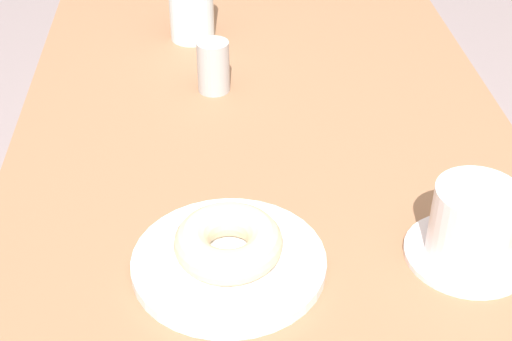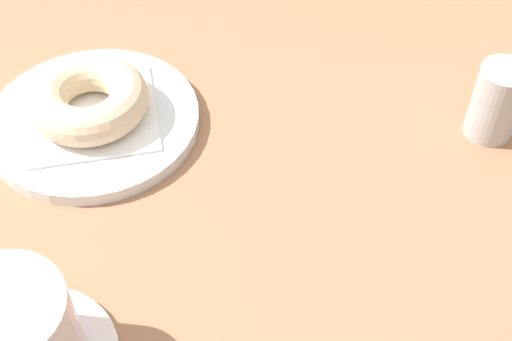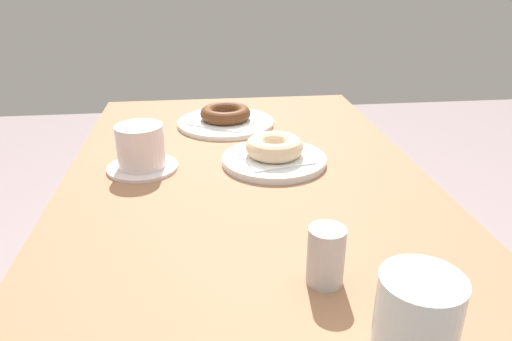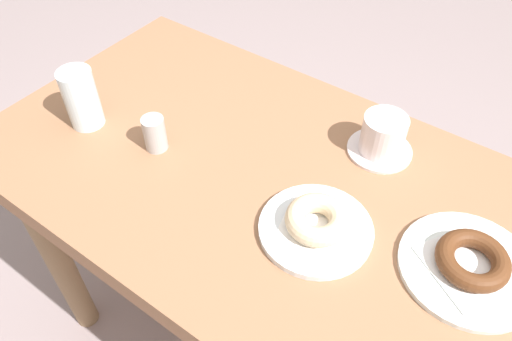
{
  "view_description": "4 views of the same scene",
  "coord_description": "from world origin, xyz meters",
  "px_view_note": "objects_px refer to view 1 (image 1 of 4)",
  "views": [
    {
      "loc": [
        -0.7,
        0.07,
        1.28
      ],
      "look_at": [
        -0.02,
        0.02,
        0.79
      ],
      "focal_mm": 52.98,
      "sensor_mm": 36.0,
      "label": 1
    },
    {
      "loc": [
        0.04,
        -0.42,
        1.22
      ],
      "look_at": [
        0.03,
        -0.02,
        0.78
      ],
      "focal_mm": 49.36,
      "sensor_mm": 36.0,
      "label": 2
    },
    {
      "loc": [
        0.71,
        -0.08,
        1.11
      ],
      "look_at": [
        -0.01,
        0.01,
        0.78
      ],
      "focal_mm": 33.61,
      "sensor_mm": 36.0,
      "label": 3
    },
    {
      "loc": [
        -0.35,
        0.54,
        1.45
      ],
      "look_at": [
        0.03,
        0.02,
        0.77
      ],
      "focal_mm": 34.74,
      "sensor_mm": 36.0,
      "label": 4
    }
  ],
  "objects_px": {
    "water_glass": "(191,0)",
    "sugar_jar": "(213,67)",
    "donut_sugar_ring": "(228,242)",
    "coffee_cup": "(472,226)",
    "plate_sugar_ring": "(229,263)"
  },
  "relations": [
    {
      "from": "water_glass",
      "to": "sugar_jar",
      "type": "relative_size",
      "value": 1.74
    },
    {
      "from": "sugar_jar",
      "to": "donut_sugar_ring",
      "type": "bearing_deg",
      "value": -179.22
    },
    {
      "from": "donut_sugar_ring",
      "to": "coffee_cup",
      "type": "distance_m",
      "value": 0.25
    },
    {
      "from": "donut_sugar_ring",
      "to": "coffee_cup",
      "type": "xyz_separation_m",
      "value": [
        -0.0,
        -0.25,
        0.01
      ]
    },
    {
      "from": "plate_sugar_ring",
      "to": "coffee_cup",
      "type": "distance_m",
      "value": 0.25
    },
    {
      "from": "donut_sugar_ring",
      "to": "sugar_jar",
      "type": "height_order",
      "value": "sugar_jar"
    },
    {
      "from": "plate_sugar_ring",
      "to": "sugar_jar",
      "type": "height_order",
      "value": "sugar_jar"
    },
    {
      "from": "plate_sugar_ring",
      "to": "water_glass",
      "type": "xyz_separation_m",
      "value": [
        0.55,
        0.03,
        0.06
      ]
    },
    {
      "from": "sugar_jar",
      "to": "water_glass",
      "type": "bearing_deg",
      "value": 9.71
    },
    {
      "from": "sugar_jar",
      "to": "plate_sugar_ring",
      "type": "bearing_deg",
      "value": -179.22
    },
    {
      "from": "sugar_jar",
      "to": "coffee_cup",
      "type": "bearing_deg",
      "value": -145.8
    },
    {
      "from": "donut_sugar_ring",
      "to": "coffee_cup",
      "type": "height_order",
      "value": "coffee_cup"
    },
    {
      "from": "donut_sugar_ring",
      "to": "plate_sugar_ring",
      "type": "bearing_deg",
      "value": 90.0
    },
    {
      "from": "water_glass",
      "to": "sugar_jar",
      "type": "height_order",
      "value": "water_glass"
    },
    {
      "from": "coffee_cup",
      "to": "donut_sugar_ring",
      "type": "bearing_deg",
      "value": 89.85
    }
  ]
}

